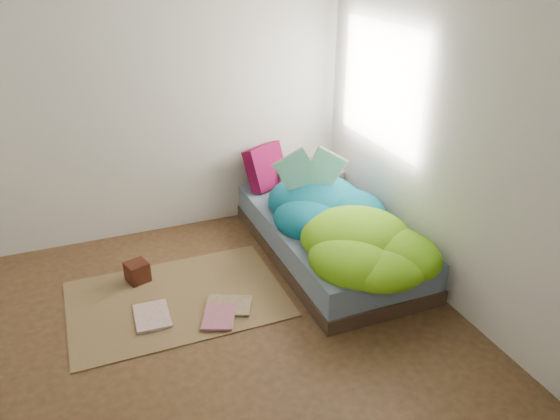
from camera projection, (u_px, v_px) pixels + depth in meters
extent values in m
cube|color=#432D1A|center=(216.00, 338.00, 3.77)|extent=(3.50, 3.50, 0.00)
cube|color=silver|center=(151.00, 93.00, 4.65)|extent=(3.50, 0.04, 2.60)
cube|color=silver|center=(345.00, 347.00, 1.74)|extent=(3.50, 0.04, 2.60)
cube|color=silver|center=(450.00, 128.00, 3.78)|extent=(0.04, 3.50, 2.60)
cube|color=white|center=(381.00, 85.00, 4.48)|extent=(0.01, 1.00, 1.20)
cube|color=#31281B|center=(328.00, 249.00, 4.75)|extent=(1.00, 2.00, 0.12)
cube|color=slate|center=(329.00, 231.00, 4.67)|extent=(0.98, 1.96, 0.22)
cube|color=brown|center=(177.00, 299.00, 4.17)|extent=(1.60, 1.10, 0.01)
cube|color=beige|center=(309.00, 176.00, 5.31)|extent=(0.69, 0.54, 0.13)
cube|color=#4F0527|center=(266.00, 167.00, 5.17)|extent=(0.42, 0.30, 0.41)
cube|color=black|center=(137.00, 272.00, 4.35)|extent=(0.20, 0.20, 0.16)
imported|color=silver|center=(135.00, 320.00, 3.91)|extent=(0.26, 0.35, 0.03)
imported|color=#B3677E|center=(203.00, 317.00, 3.94)|extent=(0.33, 0.37, 0.03)
imported|color=tan|center=(226.00, 315.00, 3.96)|extent=(0.41, 0.37, 0.03)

